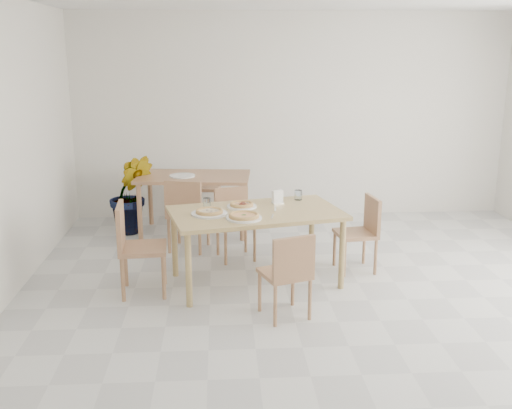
{
  "coord_description": "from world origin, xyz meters",
  "views": [
    {
      "loc": [
        -1.01,
        -4.73,
        2.32
      ],
      "look_at": [
        -0.66,
        0.97,
        0.82
      ],
      "focal_mm": 42.0,
      "sensor_mm": 36.0,
      "label": 1
    }
  ],
  "objects": [
    {
      "name": "chair_south",
      "position": [
        -0.43,
        0.09,
        0.46
      ],
      "size": [
        0.5,
        0.5,
        0.79
      ],
      "rotation": [
        0.0,
        0.0,
        3.48
      ],
      "color": "#A37451",
      "rests_on": "ground"
    },
    {
      "name": "fork_b",
      "position": [
        -0.52,
        0.76,
        0.75
      ],
      "size": [
        0.04,
        0.16,
        0.01
      ],
      "primitive_type": "cube",
      "rotation": [
        0.0,
        0.0,
        -0.18
      ],
      "color": "silver",
      "rests_on": "main_table"
    },
    {
      "name": "pizza_mushroom",
      "position": [
        -1.12,
        0.87,
        0.78
      ],
      "size": [
        0.34,
        0.34,
        0.03
      ],
      "rotation": [
        0.0,
        0.0,
        -0.37
      ],
      "color": "#EFBE70",
      "rests_on": "plate_mushroom"
    },
    {
      "name": "chair_back_s",
      "position": [
        -1.41,
        1.97,
        0.5
      ],
      "size": [
        0.52,
        0.52,
        0.87
      ],
      "rotation": [
        0.0,
        0.0,
        2.89
      ],
      "color": "#A37451",
      "rests_on": "ground"
    },
    {
      "name": "plate_margherita",
      "position": [
        -0.79,
        0.7,
        0.76
      ],
      "size": [
        0.34,
        0.34,
        0.02
      ],
      "primitive_type": "cylinder",
      "color": "white",
      "rests_on": "main_table"
    },
    {
      "name": "plate_empty",
      "position": [
        -1.48,
        2.67,
        0.76
      ],
      "size": [
        0.32,
        0.32,
        0.02
      ],
      "primitive_type": "cylinder",
      "color": "white",
      "rests_on": "second_table"
    },
    {
      "name": "tumbler_b",
      "position": [
        -1.15,
        1.12,
        0.8
      ],
      "size": [
        0.08,
        0.08,
        0.1
      ],
      "primitive_type": "cylinder",
      "color": "white",
      "rests_on": "main_table"
    },
    {
      "name": "fork_a",
      "position": [
        -0.46,
        1.03,
        0.75
      ],
      "size": [
        0.04,
        0.2,
        0.01
      ],
      "primitive_type": "cube",
      "rotation": [
        0.0,
        0.0,
        -0.1
      ],
      "color": "silver",
      "rests_on": "main_table"
    },
    {
      "name": "napkin_holder",
      "position": [
        -0.42,
        1.25,
        0.82
      ],
      "size": [
        0.14,
        0.11,
        0.14
      ],
      "rotation": [
        0.0,
        0.0,
        0.49
      ],
      "color": "silver",
      "rests_on": "main_table"
    },
    {
      "name": "plate_mushroom",
      "position": [
        -1.12,
        0.87,
        0.76
      ],
      "size": [
        0.35,
        0.35,
        0.02
      ],
      "primitive_type": "cylinder",
      "color": "white",
      "rests_on": "main_table"
    },
    {
      "name": "chair_north",
      "position": [
        -0.86,
        1.76,
        0.46
      ],
      "size": [
        0.48,
        0.48,
        0.79
      ],
      "rotation": [
        0.0,
        0.0,
        0.26
      ],
      "color": "#A37451",
      "rests_on": "ground"
    },
    {
      "name": "chair_east",
      "position": [
        0.49,
        1.25,
        0.46
      ],
      "size": [
        0.44,
        0.44,
        0.8
      ],
      "rotation": [
        0.0,
        0.0,
        -1.45
      ],
      "color": "#A37451",
      "rests_on": "ground"
    },
    {
      "name": "pizza_margherita",
      "position": [
        -0.79,
        0.7,
        0.78
      ],
      "size": [
        0.38,
        0.38,
        0.03
      ],
      "rotation": [
        0.0,
        0.0,
        -0.41
      ],
      "color": "#EFBE70",
      "rests_on": "plate_margherita"
    },
    {
      "name": "second_table",
      "position": [
        -1.35,
        2.73,
        0.66
      ],
      "size": [
        1.48,
        0.93,
        0.75
      ],
      "rotation": [
        0.0,
        0.0,
        -0.09
      ],
      "color": "#A37451",
      "rests_on": "ground"
    },
    {
      "name": "plate_pepperoni",
      "position": [
        -0.8,
        1.12,
        0.76
      ],
      "size": [
        0.3,
        0.3,
        0.02
      ],
      "primitive_type": "cylinder",
      "color": "white",
      "rests_on": "main_table"
    },
    {
      "name": "main_table",
      "position": [
        -0.66,
        0.97,
        0.68
      ],
      "size": [
        1.83,
        1.29,
        0.75
      ],
      "rotation": [
        0.0,
        0.0,
        0.23
      ],
      "color": "tan",
      "rests_on": "ground"
    },
    {
      "name": "pizza_pepperoni",
      "position": [
        -0.8,
        1.12,
        0.78
      ],
      "size": [
        0.27,
        0.27,
        0.03
      ],
      "rotation": [
        0.0,
        0.0,
        0.14
      ],
      "color": "#EFBE70",
      "rests_on": "plate_pepperoni"
    },
    {
      "name": "chair_back_n",
      "position": [
        -1.22,
        3.48,
        0.5
      ],
      "size": [
        0.49,
        0.49,
        0.87
      ],
      "rotation": [
        0.0,
        0.0,
        -0.16
      ],
      "color": "#A37451",
      "rests_on": "ground"
    },
    {
      "name": "chair_west",
      "position": [
        -1.84,
        0.76,
        0.52
      ],
      "size": [
        0.47,
        0.47,
        0.9
      ],
      "rotation": [
        0.0,
        0.0,
        1.64
      ],
      "color": "#A37451",
      "rests_on": "ground"
    },
    {
      "name": "tumbler_a",
      "position": [
        -0.18,
        1.4,
        0.8
      ],
      "size": [
        0.08,
        0.08,
        0.1
      ],
      "primitive_type": "cylinder",
      "color": "white",
      "rests_on": "main_table"
    },
    {
      "name": "potted_plant",
      "position": [
        -2.14,
        2.76,
        0.51
      ],
      "size": [
        0.62,
        0.52,
        1.02
      ],
      "primitive_type": "imported",
      "rotation": [
        0.0,
        0.0,
        0.14
      ],
      "color": "#206C27",
      "rests_on": "ground"
    }
  ]
}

